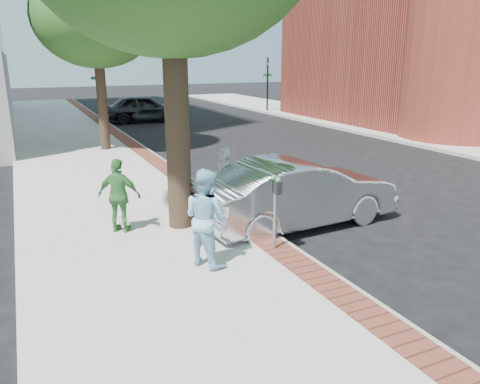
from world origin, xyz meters
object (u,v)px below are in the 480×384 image
person_green (119,196)px  sedan_silver (298,193)px  person_gray (224,183)px  bg_car (143,108)px  person_officer (206,217)px  parking_meter (275,197)px

person_green → sedan_silver: person_green is taller
person_gray → bg_car: person_gray is taller
person_gray → person_officer: size_ratio=0.93×
sedan_silver → person_officer: bearing=112.6°
person_gray → bg_car: bearing=166.8°
person_green → sedan_silver: 3.98m
parking_meter → person_gray: person_gray is taller
parking_meter → person_officer: bearing=-177.3°
person_officer → sedan_silver: 3.13m
person_gray → sedan_silver: person_gray is taller
sedan_silver → bg_car: 19.60m
person_gray → parking_meter: bearing=-1.0°
person_officer → bg_car: (4.09, 20.94, -0.21)m
person_green → bg_car: size_ratio=0.33×
person_officer → bg_car: size_ratio=0.37×
person_officer → sedan_silver: size_ratio=0.37×
person_officer → person_green: 2.56m
parking_meter → sedan_silver: 1.93m
sedan_silver → person_gray: bearing=56.3°
parking_meter → person_gray: bearing=93.7°
sedan_silver → bg_car: bearing=-7.5°
parking_meter → bg_car: 21.05m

